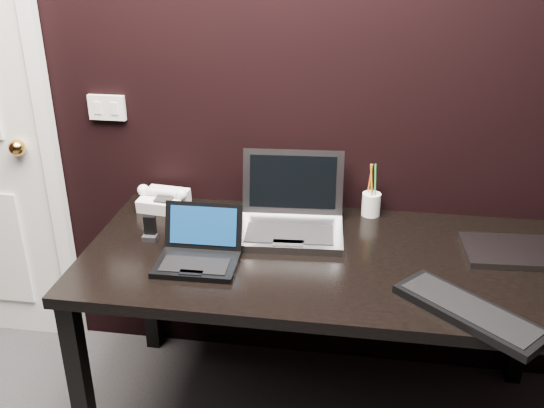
# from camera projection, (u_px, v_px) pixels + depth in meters

# --- Properties ---
(wall_back) EXTENTS (4.00, 0.00, 4.00)m
(wall_back) POSITION_uv_depth(u_px,v_px,m) (260.00, 67.00, 2.27)
(wall_back) COLOR black
(wall_back) RESTS_ON ground
(wall_switch) EXTENTS (0.15, 0.02, 0.10)m
(wall_switch) POSITION_uv_depth(u_px,v_px,m) (107.00, 108.00, 2.42)
(wall_switch) COLOR silver
(wall_switch) RESTS_ON wall_back
(desk) EXTENTS (1.70, 0.80, 0.74)m
(desk) POSITION_uv_depth(u_px,v_px,m) (326.00, 274.00, 2.13)
(desk) COLOR black
(desk) RESTS_ON ground
(netbook) EXTENTS (0.28, 0.25, 0.17)m
(netbook) POSITION_uv_depth(u_px,v_px,m) (198.00, 253.00, 2.04)
(netbook) COLOR black
(netbook) RESTS_ON desk
(silver_laptop) EXTENTS (0.41, 0.37, 0.27)m
(silver_laptop) POSITION_uv_depth(u_px,v_px,m) (291.00, 218.00, 2.25)
(silver_laptop) COLOR gray
(silver_laptop) RESTS_ON desk
(ext_keyboard) EXTENTS (0.44, 0.41, 0.03)m
(ext_keyboard) POSITION_uv_depth(u_px,v_px,m) (469.00, 311.00, 1.77)
(ext_keyboard) COLOR black
(ext_keyboard) RESTS_ON desk
(closed_laptop) EXTENTS (0.33, 0.25, 0.02)m
(closed_laptop) POSITION_uv_depth(u_px,v_px,m) (511.00, 251.00, 2.10)
(closed_laptop) COLOR gray
(closed_laptop) RESTS_ON desk
(desk_phone) EXTENTS (0.22, 0.18, 0.10)m
(desk_phone) POSITION_uv_depth(u_px,v_px,m) (164.00, 199.00, 2.44)
(desk_phone) COLOR white
(desk_phone) RESTS_ON desk
(mobile_phone) EXTENTS (0.05, 0.04, 0.09)m
(mobile_phone) POSITION_uv_depth(u_px,v_px,m) (150.00, 231.00, 2.20)
(mobile_phone) COLOR black
(mobile_phone) RESTS_ON desk
(pen_cup) EXTENTS (0.07, 0.07, 0.21)m
(pen_cup) POSITION_uv_depth(u_px,v_px,m) (371.00, 203.00, 2.38)
(pen_cup) COLOR white
(pen_cup) RESTS_ON desk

